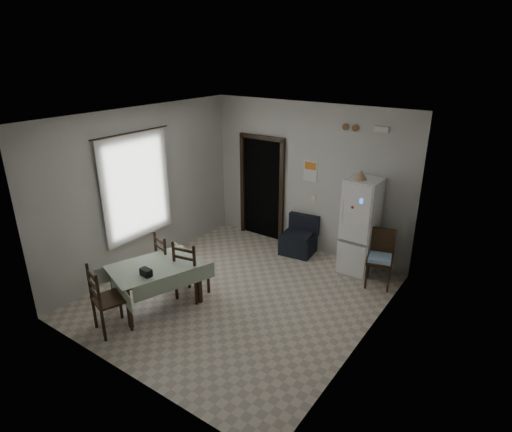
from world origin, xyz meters
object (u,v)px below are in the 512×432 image
object	(u,v)px
navy_seat	(298,236)
corner_chair	(380,259)
dining_chair_far_right	(191,268)
dining_table	(157,285)
dining_chair_near_head	(110,298)
fridge	(360,226)
dining_chair_far_left	(171,258)

from	to	relation	value
navy_seat	corner_chair	xyz separation A→B (m)	(1.74, -0.29, 0.12)
corner_chair	dining_chair_far_right	xyz separation A→B (m)	(-2.36, -2.07, 0.02)
dining_table	dining_chair_near_head	size ratio (longest dim) A/B	1.27
fridge	navy_seat	xyz separation A→B (m)	(-1.23, 0.00, -0.50)
dining_chair_far_left	dining_chair_far_right	world-z (taller)	dining_chair_far_right
dining_table	dining_chair_near_head	xyz separation A→B (m)	(-0.04, -0.83, 0.18)
fridge	dining_chair_far_right	xyz separation A→B (m)	(-1.85, -2.36, -0.36)
dining_chair_far_right	dining_chair_far_left	bearing A→B (deg)	-19.32
fridge	dining_chair_far_right	size ratio (longest dim) A/B	1.70
dining_chair_far_right	dining_chair_near_head	distance (m)	1.36
fridge	corner_chair	world-z (taller)	fridge
fridge	dining_chair_far_left	size ratio (longest dim) A/B	1.78
navy_seat	dining_chair_far_right	xyz separation A→B (m)	(-0.63, -2.36, 0.14)
dining_table	navy_seat	bearing A→B (deg)	91.98
fridge	dining_chair_far_right	bearing A→B (deg)	-128.57
corner_chair	dining_chair_far_left	world-z (taller)	corner_chair
dining_chair_far_left	navy_seat	bearing A→B (deg)	-100.34
dining_chair_far_left	dining_table	bearing A→B (deg)	130.90
dining_chair_far_left	dining_chair_far_right	xyz separation A→B (m)	(0.55, -0.09, 0.02)
navy_seat	dining_table	size ratio (longest dim) A/B	0.56
corner_chair	dining_chair_far_left	xyz separation A→B (m)	(-2.91, -1.98, -0.00)
corner_chair	dining_chair_far_left	bearing A→B (deg)	-161.10
dining_chair_far_left	dining_chair_near_head	distance (m)	1.42
corner_chair	dining_chair_far_left	distance (m)	3.52
dining_chair_far_right	dining_chair_near_head	bearing A→B (deg)	65.66
fridge	dining_table	bearing A→B (deg)	-127.39
corner_chair	dining_table	xyz separation A→B (m)	(-2.66, -2.56, -0.14)
corner_chair	dining_chair_near_head	distance (m)	4.33
dining_chair_far_left	dining_chair_near_head	world-z (taller)	dining_chair_near_head
corner_chair	dining_table	world-z (taller)	corner_chair
dining_table	dining_chair_far_left	bearing A→B (deg)	133.73
corner_chair	dining_chair_far_right	distance (m)	3.14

